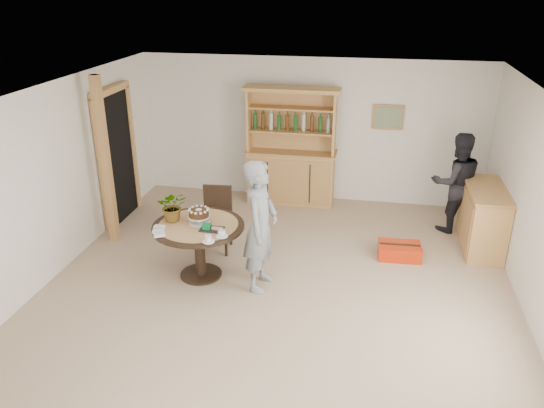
{
  "coord_description": "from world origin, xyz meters",
  "views": [
    {
      "loc": [
        1.05,
        -5.48,
        3.7
      ],
      "look_at": [
        -0.13,
        0.61,
        1.05
      ],
      "focal_mm": 35.0,
      "sensor_mm": 36.0,
      "label": 1
    }
  ],
  "objects_px": {
    "sideboard": "(483,218)",
    "teen_boy": "(261,226)",
    "hutch": "(291,164)",
    "adult_person": "(456,183)",
    "red_suitcase": "(399,251)",
    "dining_chair": "(217,214)",
    "dining_table": "(199,235)"
  },
  "relations": [
    {
      "from": "hutch",
      "to": "dining_table",
      "type": "relative_size",
      "value": 1.7
    },
    {
      "from": "hutch",
      "to": "sideboard",
      "type": "relative_size",
      "value": 1.62
    },
    {
      "from": "sideboard",
      "to": "teen_boy",
      "type": "height_order",
      "value": "teen_boy"
    },
    {
      "from": "hutch",
      "to": "teen_boy",
      "type": "relative_size",
      "value": 1.19
    },
    {
      "from": "dining_table",
      "to": "dining_chair",
      "type": "xyz_separation_m",
      "value": [
        -0.01,
        0.83,
        -0.07
      ]
    },
    {
      "from": "sideboard",
      "to": "dining_chair",
      "type": "distance_m",
      "value": 3.89
    },
    {
      "from": "adult_person",
      "to": "red_suitcase",
      "type": "distance_m",
      "value": 1.54
    },
    {
      "from": "teen_boy",
      "to": "red_suitcase",
      "type": "xyz_separation_m",
      "value": [
        1.79,
        1.12,
        -0.76
      ]
    },
    {
      "from": "sideboard",
      "to": "teen_boy",
      "type": "bearing_deg",
      "value": -150.71
    },
    {
      "from": "hutch",
      "to": "adult_person",
      "type": "xyz_separation_m",
      "value": [
        2.68,
        -0.68,
        0.11
      ]
    },
    {
      "from": "sideboard",
      "to": "red_suitcase",
      "type": "xyz_separation_m",
      "value": [
        -1.18,
        -0.54,
        -0.37
      ]
    },
    {
      "from": "teen_boy",
      "to": "dining_chair",
      "type": "bearing_deg",
      "value": 48.22
    },
    {
      "from": "hutch",
      "to": "sideboard",
      "type": "xyz_separation_m",
      "value": [
        3.04,
        -1.24,
        -0.22
      ]
    },
    {
      "from": "hutch",
      "to": "teen_boy",
      "type": "bearing_deg",
      "value": -88.52
    },
    {
      "from": "sideboard",
      "to": "dining_table",
      "type": "bearing_deg",
      "value": -157.72
    },
    {
      "from": "dining_table",
      "to": "red_suitcase",
      "type": "height_order",
      "value": "dining_table"
    },
    {
      "from": "dining_table",
      "to": "dining_chair",
      "type": "bearing_deg",
      "value": 90.39
    },
    {
      "from": "dining_chair",
      "to": "red_suitcase",
      "type": "height_order",
      "value": "dining_chair"
    },
    {
      "from": "hutch",
      "to": "sideboard",
      "type": "distance_m",
      "value": 3.29
    },
    {
      "from": "teen_boy",
      "to": "red_suitcase",
      "type": "height_order",
      "value": "teen_boy"
    },
    {
      "from": "dining_table",
      "to": "sideboard",
      "type": "bearing_deg",
      "value": 22.28
    },
    {
      "from": "hutch",
      "to": "red_suitcase",
      "type": "height_order",
      "value": "hutch"
    },
    {
      "from": "sideboard",
      "to": "teen_boy",
      "type": "relative_size",
      "value": 0.74
    },
    {
      "from": "sideboard",
      "to": "adult_person",
      "type": "relative_size",
      "value": 0.79
    },
    {
      "from": "dining_table",
      "to": "adult_person",
      "type": "bearing_deg",
      "value": 31.52
    },
    {
      "from": "dining_table",
      "to": "adult_person",
      "type": "relative_size",
      "value": 0.75
    },
    {
      "from": "hutch",
      "to": "adult_person",
      "type": "relative_size",
      "value": 1.28
    },
    {
      "from": "hutch",
      "to": "adult_person",
      "type": "distance_m",
      "value": 2.77
    },
    {
      "from": "dining_chair",
      "to": "red_suitcase",
      "type": "relative_size",
      "value": 1.53
    },
    {
      "from": "teen_boy",
      "to": "red_suitcase",
      "type": "relative_size",
      "value": 2.77
    },
    {
      "from": "teen_boy",
      "to": "adult_person",
      "type": "bearing_deg",
      "value": -44.0
    },
    {
      "from": "dining_chair",
      "to": "red_suitcase",
      "type": "distance_m",
      "value": 2.69
    }
  ]
}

